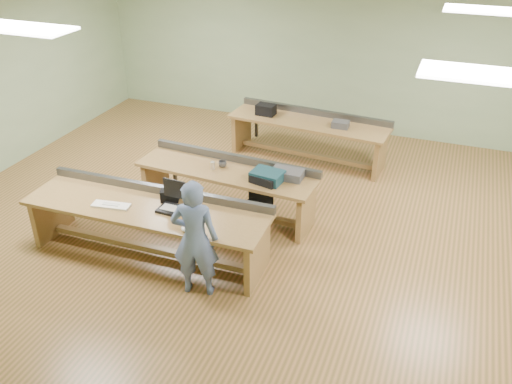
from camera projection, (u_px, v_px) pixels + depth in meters
The scene contains 21 objects.
floor at pixel (270, 223), 8.07m from camera, with size 10.00×10.00×0.00m, color #99643A.
ceiling at pixel (273, 16), 6.60m from camera, with size 10.00×10.00×0.00m, color silver.
wall_back at pixel (339, 56), 10.59m from camera, with size 10.00×0.04×3.00m, color #99B287.
wall_front at pixel (95, 323), 4.08m from camera, with size 10.00×0.04×3.00m, color #99B287.
fluor_panels at pixel (273, 19), 6.62m from camera, with size 6.20×3.50×0.03m.
workbench_front at pixel (148, 218), 7.15m from camera, with size 3.31×0.95×0.86m.
workbench_mid at pixel (227, 181), 8.07m from camera, with size 2.77×0.90×0.86m.
workbench_back at pixel (309, 130), 9.74m from camera, with size 2.93×1.00×0.86m.
person at pixel (195, 239), 6.35m from camera, with size 0.56×0.37×1.54m, color #6679A7.
laptop_base at pixel (171, 209), 6.94m from camera, with size 0.32×0.26×0.04m, color black.
laptop_screen at pixel (175, 189), 6.93m from camera, with size 0.32×0.02×0.26m, color black.
keyboard at pixel (111, 205), 7.03m from camera, with size 0.50×0.17×0.03m, color white.
trackball_mouse at pixel (187, 227), 6.54m from camera, with size 0.14×0.17×0.07m, color white.
camera_bag at pixel (170, 195), 7.13m from camera, with size 0.23×0.15×0.16m, color black.
task_chair at pixel (255, 217), 7.64m from camera, with size 0.56×0.56×0.87m.
parts_bin_teal at pixel (267, 176), 7.61m from camera, with size 0.43×0.33×0.15m, color #143641.
parts_bin_grey at pixel (287, 174), 7.71m from camera, with size 0.45×0.29×0.12m, color #3E3E41.
mug at pixel (222, 164), 8.02m from camera, with size 0.12×0.12×0.10m, color #3E3E41.
drinks_can at pixel (213, 166), 7.95m from camera, with size 0.06×0.06×0.12m, color silver.
storage_box_back at pixel (266, 110), 9.85m from camera, with size 0.33×0.24×0.19m, color black.
tray_back at pixel (340, 124), 9.34m from camera, with size 0.29×0.21×0.11m, color #3E3E41.
Camera 1 is at (2.23, -6.43, 4.36)m, focal length 38.00 mm.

